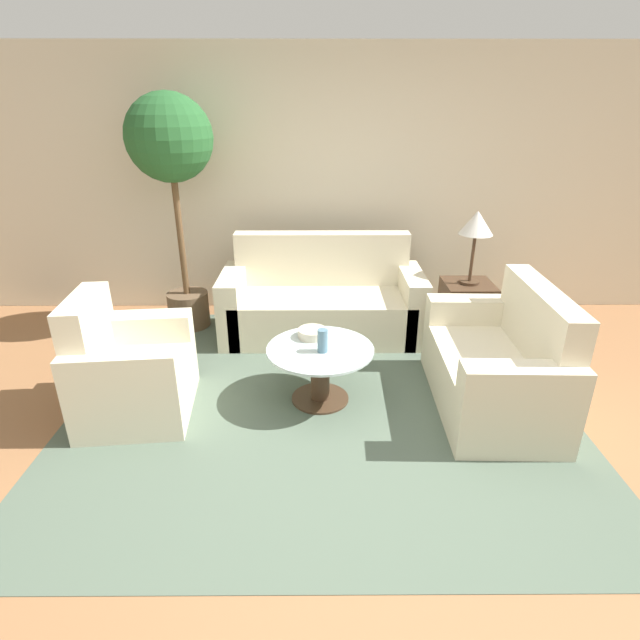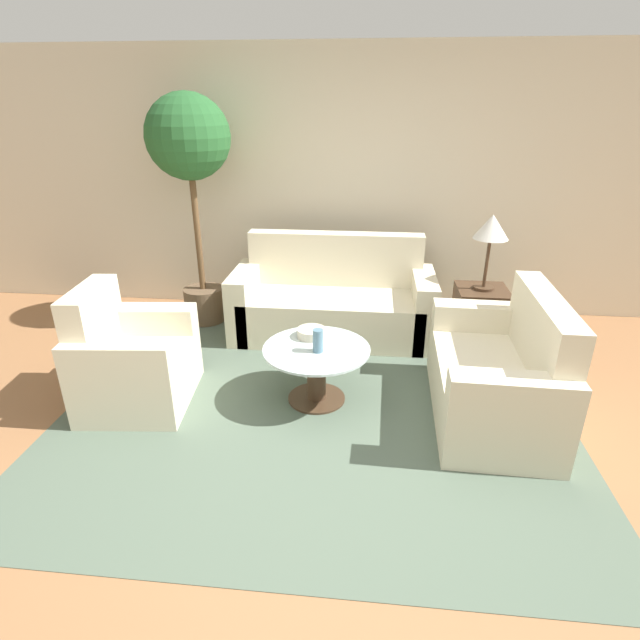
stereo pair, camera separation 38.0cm
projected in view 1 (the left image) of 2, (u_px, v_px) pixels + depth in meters
The scene contains 12 objects.
ground_plane at pixel (342, 470), 3.06m from camera, with size 14.00×14.00×0.00m, color #8E603D.
wall_back at pixel (332, 185), 5.06m from camera, with size 10.00×0.06×2.60m.
rug at pixel (320, 399), 3.79m from camera, with size 3.62×3.29×0.01m.
sofa_main at pixel (322, 303), 4.80m from camera, with size 1.88×0.79×0.93m.
armchair at pixel (128, 374), 3.54m from camera, with size 0.80×0.90×0.89m.
loveseat at pixel (501, 368), 3.62m from camera, with size 0.79×1.35×0.91m.
coffee_table at pixel (320, 367), 3.68m from camera, with size 0.79×0.79×0.44m.
side_table at pixel (466, 311), 4.68m from camera, with size 0.44×0.44×0.55m.
table_lamp at pixel (476, 226), 4.35m from camera, with size 0.30×0.30×0.66m.
potted_plant at pixel (172, 160), 4.41m from camera, with size 0.76×0.76×2.17m.
vase at pixel (323, 341), 3.53m from camera, with size 0.07×0.07×0.17m.
bowl at pixel (312, 333), 3.77m from camera, with size 0.22×0.22×0.07m.
Camera 1 is at (-0.15, -2.43, 2.08)m, focal length 28.00 mm.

